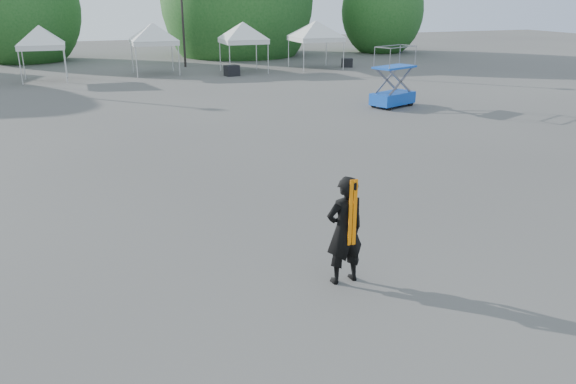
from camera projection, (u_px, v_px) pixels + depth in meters
name	position (u px, v px, depth m)	size (l,w,h in m)	color
ground	(319.00, 245.00, 12.04)	(120.00, 120.00, 0.00)	#474442
tree_mid_w	(22.00, 10.00, 43.51)	(4.16, 4.16, 6.33)	#382314
tree_far_e	(382.00, 11.00, 50.73)	(3.84, 3.84, 5.84)	#382314
tent_d	(39.00, 30.00, 33.61)	(3.77, 3.77, 3.88)	silver
tent_e	(153.00, 27.00, 36.57)	(4.11, 4.11, 3.88)	silver
tent_f	(243.00, 26.00, 37.55)	(4.02, 4.02, 3.88)	silver
tent_g	(316.00, 24.00, 39.35)	(4.53, 4.53, 3.88)	silver
man	(345.00, 230.00, 10.17)	(0.80, 0.56, 2.06)	black
scissor_lift	(394.00, 77.00, 26.31)	(2.43, 1.82, 2.81)	#0D47B4
crate_mid	(232.00, 71.00, 36.69)	(0.88, 0.68, 0.68)	black
crate_east	(347.00, 63.00, 41.19)	(0.79, 0.62, 0.62)	black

